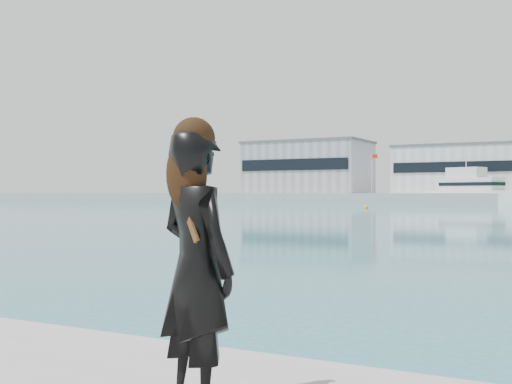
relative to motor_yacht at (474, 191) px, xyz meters
The scene contains 6 objects.
warehouse_grey_left 40.43m from the motor_yacht, 160.52° to the left, with size 26.52×16.36×11.50m.
warehouse_white 14.84m from the motor_yacht, 109.69° to the left, with size 24.48×15.35×9.50m.
flagpole_left 22.04m from the motor_yacht, 162.85° to the left, with size 1.28×0.16×8.00m.
motor_yacht is the anchor object (origin of this frame).
buoy_far 37.46m from the motor_yacht, 101.56° to the right, with size 0.50×0.50×0.50m, color #FDB90D.
woman 116.29m from the motor_yacht, 81.14° to the right, with size 0.67×0.56×1.65m.
Camera 1 is at (2.69, -3.29, 2.01)m, focal length 45.00 mm.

